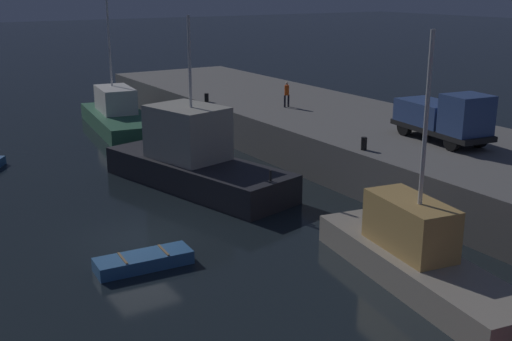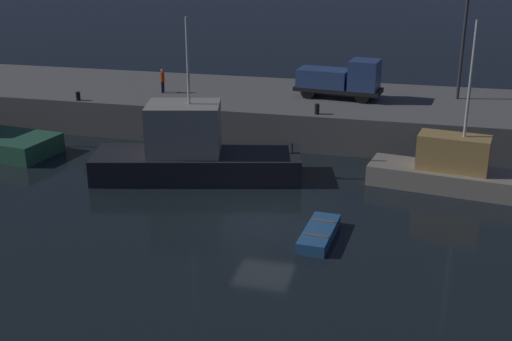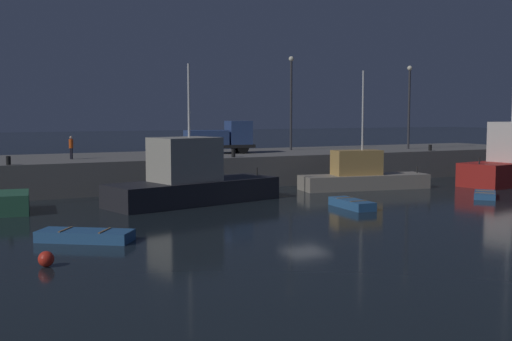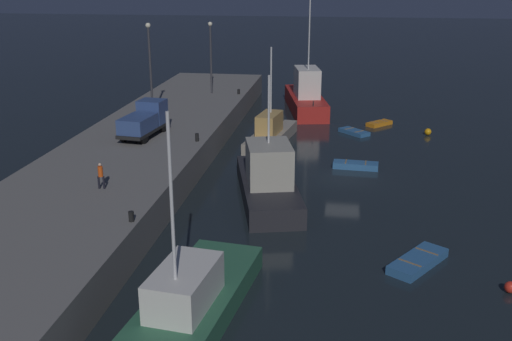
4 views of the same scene
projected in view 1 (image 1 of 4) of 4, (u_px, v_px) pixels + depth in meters
The scene contains 10 objects.
ground_plane at pixel (139, 238), 25.10m from camera, with size 320.00×320.00×0.00m, color black.
pier_quay at pixel (423, 157), 32.65m from camera, with size 61.73×10.34×2.23m.
fishing_boat_blue at pixel (119, 115), 43.96m from camera, with size 10.73×4.68×9.56m.
fishing_boat_white at pixel (194, 159), 31.27m from camera, with size 11.21×5.84×8.27m.
fishing_boat_orange at pixel (416, 256), 21.21m from camera, with size 9.52×3.83×8.33m.
dinghy_orange_near at pixel (144, 261), 22.50m from camera, with size 1.39×3.47×0.52m.
utility_truck at pixel (445, 117), 30.76m from camera, with size 5.66×2.59×2.54m.
dockworker at pixel (287, 93), 39.73m from camera, with size 0.31×0.42×1.58m.
bollard_west at pixel (364, 144), 29.54m from camera, with size 0.28×0.28×0.60m, color black.
bollard_east at pixel (207, 98), 41.75m from camera, with size 0.28×0.28×0.54m, color black.
Camera 1 is at (22.24, -8.44, 9.62)m, focal length 44.71 mm.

